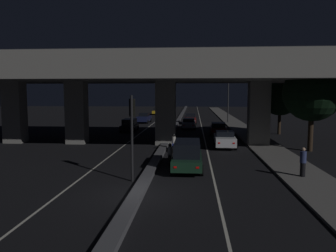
# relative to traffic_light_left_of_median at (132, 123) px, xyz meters

# --- Properties ---
(ground_plane) EXTENTS (200.00, 200.00, 0.00)m
(ground_plane) POSITION_rel_traffic_light_left_of_median_xyz_m (0.72, -2.52, -3.22)
(ground_plane) COLOR black
(lane_line_left_inner) EXTENTS (0.12, 126.00, 0.00)m
(lane_line_left_inner) POSITION_rel_traffic_light_left_of_median_xyz_m (-3.05, 32.48, -3.22)
(lane_line_left_inner) COLOR beige
(lane_line_left_inner) RESTS_ON ground_plane
(lane_line_right_inner) EXTENTS (0.12, 126.00, 0.00)m
(lane_line_right_inner) POSITION_rel_traffic_light_left_of_median_xyz_m (4.49, 32.48, -3.22)
(lane_line_right_inner) COLOR beige
(lane_line_right_inner) RESTS_ON ground_plane
(median_divider) EXTENTS (0.64, 126.00, 0.26)m
(median_divider) POSITION_rel_traffic_light_left_of_median_xyz_m (0.72, 32.48, -3.09)
(median_divider) COLOR #4C4C51
(median_divider) RESTS_ON ground_plane
(sidewalk_right) EXTENTS (2.96, 126.00, 0.13)m
(sidewalk_right) POSITION_rel_traffic_light_left_of_median_xyz_m (9.72, 25.48, -3.16)
(sidewalk_right) COLOR #5B5956
(sidewalk_right) RESTS_ON ground_plane
(elevated_overpass) EXTENTS (36.69, 13.19, 8.96)m
(elevated_overpass) POSITION_rel_traffic_light_left_of_median_xyz_m (0.51, 12.95, 3.54)
(elevated_overpass) COLOR gray
(elevated_overpass) RESTS_ON ground_plane
(traffic_light_left_of_median) EXTENTS (0.30, 0.49, 4.72)m
(traffic_light_left_of_median) POSITION_rel_traffic_light_left_of_median_xyz_m (0.00, 0.00, 0.00)
(traffic_light_left_of_median) COLOR black
(traffic_light_left_of_median) RESTS_ON ground_plane
(street_lamp) EXTENTS (2.72, 0.32, 7.26)m
(street_lamp) POSITION_rel_traffic_light_left_of_median_xyz_m (8.37, 35.45, 1.16)
(street_lamp) COLOR #2D2D30
(street_lamp) RESTS_ON ground_plane
(car_dark_green_lead) EXTENTS (1.96, 4.51, 1.81)m
(car_dark_green_lead) POSITION_rel_traffic_light_left_of_median_xyz_m (2.94, 2.92, -2.26)
(car_dark_green_lead) COLOR black
(car_dark_green_lead) RESTS_ON ground_plane
(car_white_second) EXTENTS (1.93, 4.15, 1.48)m
(car_white_second) POSITION_rel_traffic_light_left_of_median_xyz_m (6.08, 11.60, -2.47)
(car_white_second) COLOR silver
(car_white_second) RESTS_ON ground_plane
(car_dark_red_third) EXTENTS (2.06, 4.40, 1.43)m
(car_dark_red_third) POSITION_rel_traffic_light_left_of_median_xyz_m (6.16, 20.36, -2.47)
(car_dark_red_third) COLOR #591414
(car_dark_red_third) RESTS_ON ground_plane
(car_silver_fourth) EXTENTS (1.90, 4.82, 1.41)m
(car_silver_fourth) POSITION_rel_traffic_light_left_of_median_xyz_m (2.70, 26.72, -2.49)
(car_silver_fourth) COLOR gray
(car_silver_fourth) RESTS_ON ground_plane
(car_dark_red_fifth) EXTENTS (1.98, 4.09, 1.55)m
(car_dark_red_fifth) POSITION_rel_traffic_light_left_of_median_xyz_m (2.79, 33.84, -2.45)
(car_dark_red_fifth) COLOR #591414
(car_dark_red_fifth) RESTS_ON ground_plane
(car_black_lead_oncoming) EXTENTS (1.91, 4.19, 1.58)m
(car_black_lead_oncoming) POSITION_rel_traffic_light_left_of_median_xyz_m (-4.70, 22.91, -2.41)
(car_black_lead_oncoming) COLOR black
(car_black_lead_oncoming) RESTS_ON ground_plane
(car_dark_blue_second_oncoming) EXTENTS (2.01, 4.50, 1.55)m
(car_dark_blue_second_oncoming) POSITION_rel_traffic_light_left_of_median_xyz_m (-4.65, 34.86, -2.43)
(car_dark_blue_second_oncoming) COLOR #141938
(car_dark_blue_second_oncoming) RESTS_ON ground_plane
(car_dark_red_third_oncoming) EXTENTS (1.94, 4.56, 1.58)m
(car_dark_red_third_oncoming) POSITION_rel_traffic_light_left_of_median_xyz_m (-1.24, 44.61, -2.41)
(car_dark_red_third_oncoming) COLOR #591414
(car_dark_red_third_oncoming) RESTS_ON ground_plane
(car_taxi_yellow_fourth_oncoming) EXTENTS (1.97, 4.21, 1.40)m
(car_taxi_yellow_fourth_oncoming) POSITION_rel_traffic_light_left_of_median_xyz_m (-4.78, 54.91, -2.52)
(car_taxi_yellow_fourth_oncoming) COLOR gold
(car_taxi_yellow_fourth_oncoming) RESTS_ON ground_plane
(motorcycle_black_filtering_near) EXTENTS (0.33, 1.97, 1.43)m
(motorcycle_black_filtering_near) POSITION_rel_traffic_light_left_of_median_xyz_m (1.75, 4.38, -2.62)
(motorcycle_black_filtering_near) COLOR black
(motorcycle_black_filtering_near) RESTS_ON ground_plane
(motorcycle_blue_filtering_mid) EXTENTS (0.33, 1.84, 1.45)m
(motorcycle_blue_filtering_mid) POSITION_rel_traffic_light_left_of_median_xyz_m (1.69, 9.47, -2.61)
(motorcycle_blue_filtering_mid) COLOR black
(motorcycle_blue_filtering_mid) RESTS_ON ground_plane
(pedestrian_on_sidewalk) EXTENTS (0.35, 0.35, 1.66)m
(pedestrian_on_sidewalk) POSITION_rel_traffic_light_left_of_median_xyz_m (9.51, 1.22, -2.27)
(pedestrian_on_sidewalk) COLOR black
(pedestrian_on_sidewalk) RESTS_ON sidewalk_right
(roadside_tree_kerbside_near) EXTENTS (4.72, 4.72, 7.21)m
(roadside_tree_kerbside_near) POSITION_rel_traffic_light_left_of_median_xyz_m (13.01, 10.30, 1.61)
(roadside_tree_kerbside_near) COLOR #2D2116
(roadside_tree_kerbside_near) RESTS_ON ground_plane
(roadside_tree_kerbside_mid) EXTENTS (4.66, 4.66, 6.87)m
(roadside_tree_kerbside_mid) POSITION_rel_traffic_light_left_of_median_xyz_m (13.32, 21.49, 1.30)
(roadside_tree_kerbside_mid) COLOR #2D2116
(roadside_tree_kerbside_mid) RESTS_ON ground_plane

